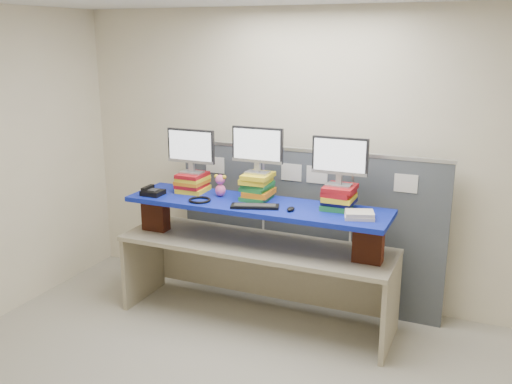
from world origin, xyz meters
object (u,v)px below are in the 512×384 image
at_px(monitor_right, 340,158).
at_px(desk_phone, 152,192).
at_px(monitor_center, 257,147).
at_px(blue_board, 256,205).
at_px(keyboard, 255,206).
at_px(monitor_left, 191,148).
at_px(desk, 256,259).

bearing_deg(monitor_right, desk_phone, -171.42).
distance_m(monitor_center, monitor_right, 0.74).
distance_m(blue_board, monitor_right, 0.85).
distance_m(blue_board, keyboard, 0.14).
bearing_deg(monitor_left, desk_phone, -137.30).
height_order(monitor_center, keyboard, monitor_center).
relative_size(blue_board, monitor_right, 4.97).
distance_m(monitor_left, monitor_right, 1.41).
xyz_separation_m(blue_board, monitor_center, (-0.04, 0.12, 0.49)).
xyz_separation_m(desk, blue_board, (0.00, 0.00, 0.50)).
bearing_deg(monitor_right, monitor_left, -180.00).
height_order(keyboard, desk_phone, desk_phone).
xyz_separation_m(keyboard, desk_phone, (-1.02, -0.01, 0.02)).
height_order(desk, monitor_center, monitor_center).
relative_size(desk, monitor_right, 5.24).
height_order(desk, monitor_right, monitor_right).
relative_size(monitor_left, monitor_center, 1.00).
bearing_deg(monitor_center, blue_board, -72.20).
bearing_deg(desk_phone, monitor_center, 14.74).
height_order(monitor_right, keyboard, monitor_right).
bearing_deg(monitor_center, keyboard, -71.34).
distance_m(desk, monitor_center, 1.00).
distance_m(desk, blue_board, 0.50).
xyz_separation_m(blue_board, desk_phone, (-0.98, -0.14, 0.05)).
distance_m(desk, monitor_left, 1.17).
distance_m(monitor_right, keyboard, 0.82).
distance_m(blue_board, monitor_center, 0.51).
xyz_separation_m(monitor_center, monitor_right, (0.74, 0.00, -0.04)).
distance_m(desk, keyboard, 0.55).
height_order(monitor_left, monitor_right, monitor_right).
relative_size(desk, desk_phone, 13.40).
relative_size(monitor_left, desk_phone, 2.56).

